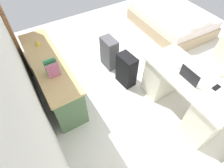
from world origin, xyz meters
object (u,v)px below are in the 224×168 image
computer_mouse (179,67)px  figurine_small (37,43)px  desk (185,93)px  credenza (53,77)px  laptop (191,77)px  office_chair (211,69)px  bed (171,19)px  suitcase_black (126,70)px  suitcase_spare_grey (109,53)px  cell_phone_near_laptop (216,87)px

computer_mouse → figurine_small: figurine_small is taller
desk → credenza: size_ratio=0.81×
laptop → figurine_small: (1.88, 1.59, 0.00)m
office_chair → bed: 1.99m
desk → computer_mouse: size_ratio=14.54×
suitcase_black → credenza: bearing=63.4°
bed → laptop: (-1.93, 1.64, 0.56)m
laptop → computer_mouse: laptop is taller
credenza → bed: credenza is taller
desk → suitcase_spare_grey: 1.61m
bed → figurine_small: 3.28m
desk → figurine_small: (1.87, 1.65, 0.41)m
suitcase_spare_grey → figurine_small: (0.33, 1.18, 0.49)m
desk → suitcase_spare_grey: size_ratio=2.29×
laptop → cell_phone_near_laptop: bearing=-147.1°
cell_phone_near_laptop → suitcase_spare_grey: bearing=14.9°
office_chair → desk: bearing=99.4°
bed → suitcase_spare_grey: size_ratio=3.08×
credenza → bed: 3.27m
suitcase_spare_grey → laptop: 1.67m
credenza → laptop: (-1.44, -1.59, 0.43)m
credenza → suitcase_black: (-0.47, -1.20, -0.06)m
credenza → cell_phone_near_laptop: (-1.73, -1.78, 0.38)m
credenza → suitcase_spare_grey: (0.10, -1.18, -0.06)m
desk → computer_mouse: 0.45m
bed → suitcase_spare_grey: suitcase_spare_grey is taller
bed → cell_phone_near_laptop: bearing=146.8°
suitcase_spare_grey → cell_phone_near_laptop: bearing=-163.5°
laptop → suitcase_spare_grey: bearing=14.8°
figurine_small → desk: bearing=-138.6°
office_chair → cell_phone_near_laptop: bearing=123.6°
office_chair → credenza: size_ratio=0.52×
desk → cell_phone_near_laptop: size_ratio=10.69×
credenza → figurine_small: bearing=0.2°
office_chair → computer_mouse: office_chair is taller
laptop → figurine_small: laptop is taller
suitcase_spare_grey → figurine_small: figurine_small is taller
office_chair → cell_phone_near_laptop: office_chair is taller
credenza → computer_mouse: size_ratio=18.00×
desk → laptop: bearing=95.2°
bed → suitcase_black: size_ratio=3.12×
desk → figurine_small: size_ratio=13.22×
credenza → cell_phone_near_laptop: 2.51m
desk → credenza: bearing=48.9°
laptop → computer_mouse: (0.26, -0.05, -0.03)m
credenza → suitcase_black: 1.30m
bed → suitcase_spare_grey: 2.09m
computer_mouse → cell_phone_near_laptop: 0.57m
desk → cell_phone_near_laptop: bearing=-156.4°
figurine_small → suitcase_spare_grey: bearing=-105.8°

